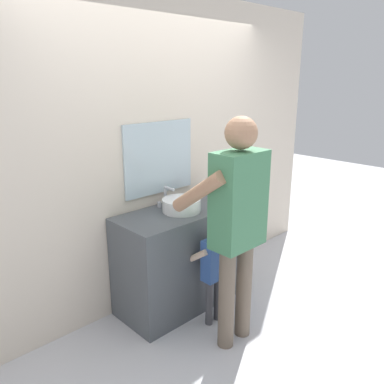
% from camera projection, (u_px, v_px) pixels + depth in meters
% --- Properties ---
extents(ground_plane, '(14.00, 14.00, 0.00)m').
position_uv_depth(ground_plane, '(204.00, 315.00, 3.38)').
color(ground_plane, silver).
extents(back_wall, '(4.40, 0.10, 2.70)m').
position_uv_depth(back_wall, '(155.00, 153.00, 3.43)').
color(back_wall, beige).
rests_on(back_wall, ground).
extents(vanity_cabinet, '(1.14, 0.54, 0.89)m').
position_uv_depth(vanity_cabinet, '(180.00, 258.00, 3.46)').
color(vanity_cabinet, '#4C5156').
rests_on(vanity_cabinet, ground).
extents(sink_basin, '(0.33, 0.33, 0.11)m').
position_uv_depth(sink_basin, '(181.00, 205.00, 3.31)').
color(sink_basin, white).
rests_on(sink_basin, vanity_cabinet).
extents(faucet, '(0.18, 0.14, 0.18)m').
position_uv_depth(faucet, '(166.00, 197.00, 3.44)').
color(faucet, '#B7BABF').
rests_on(faucet, vanity_cabinet).
extents(toothbrush_cup, '(0.07, 0.07, 0.21)m').
position_uv_depth(toothbrush_cup, '(213.00, 195.00, 3.60)').
color(toothbrush_cup, '#D86666').
rests_on(toothbrush_cup, vanity_cabinet).
extents(child_toddler, '(0.27, 0.27, 0.88)m').
position_uv_depth(child_toddler, '(213.00, 265.00, 3.16)').
color(child_toddler, '#47474C').
rests_on(child_toddler, ground).
extents(adult_parent, '(0.54, 0.57, 1.75)m').
position_uv_depth(adult_parent, '(236.00, 214.00, 2.80)').
color(adult_parent, '#6B5B4C').
rests_on(adult_parent, ground).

